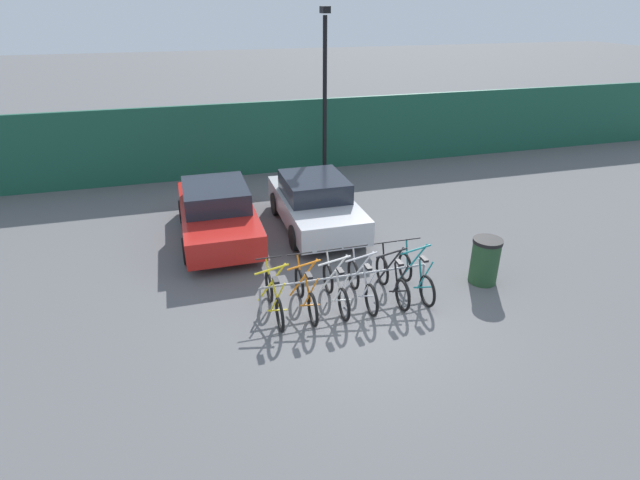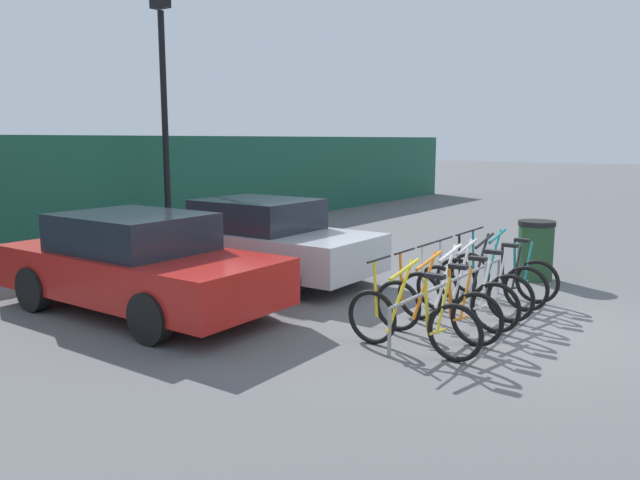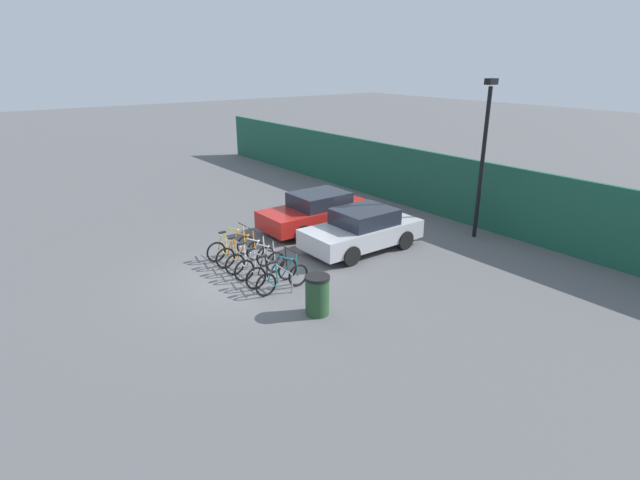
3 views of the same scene
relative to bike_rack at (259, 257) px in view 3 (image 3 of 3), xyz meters
name	(u,v)px [view 3 (image 3 of 3)]	position (x,y,z in m)	size (l,w,h in m)	color
ground_plane	(243,279)	(0.17, -0.68, -0.48)	(120.00, 120.00, 0.00)	#59595B
hoarding_wall	(457,189)	(0.17, 8.82, 0.77)	(36.00, 0.16, 2.51)	#19513D
bike_rack	(259,257)	(0.00, 0.00, 0.00)	(3.57, 0.04, 0.57)	gray
bicycle_yellow	(231,247)	(-1.51, -0.15, -0.11)	(0.68, 1.71, 1.05)	black
bicycle_orange	(241,253)	(-0.88, -0.15, -0.11)	(0.68, 1.71, 1.05)	black
bicycle_white	(251,259)	(-0.25, -0.15, -0.11)	(0.68, 1.71, 1.05)	black
bicycle_silver	(260,265)	(0.31, -0.15, -0.11)	(0.68, 1.71, 1.05)	black
bicycle_black	(272,272)	(0.97, -0.15, -0.11)	(0.68, 1.71, 1.05)	black
bicycle_teal	(282,278)	(1.51, -0.15, -0.11)	(0.68, 1.71, 1.05)	black
car_red	(318,211)	(-2.19, 3.80, 0.21)	(1.91, 4.32, 1.40)	red
car_silver	(362,230)	(0.40, 3.74, 0.21)	(1.91, 4.08, 1.40)	#B7B7BC
lamp_post	(483,152)	(1.89, 7.83, 2.59)	(0.24, 0.44, 5.45)	black
trash_bin	(317,295)	(3.14, -0.16, 0.03)	(0.63, 0.63, 1.03)	#234728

